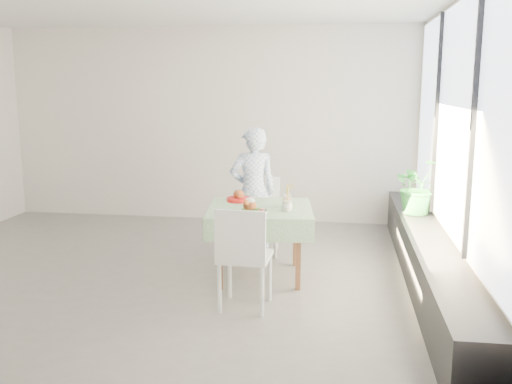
% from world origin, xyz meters
% --- Properties ---
extents(floor, '(6.00, 6.00, 0.00)m').
position_xyz_m(floor, '(0.00, 0.00, 0.00)').
color(floor, '#625F5C').
rests_on(floor, ground).
extents(ceiling, '(6.00, 6.00, 0.00)m').
position_xyz_m(ceiling, '(0.00, 0.00, 2.80)').
color(ceiling, white).
rests_on(ceiling, ground).
extents(wall_back, '(6.00, 0.02, 2.80)m').
position_xyz_m(wall_back, '(0.00, 2.50, 1.40)').
color(wall_back, silver).
rests_on(wall_back, ground).
extents(wall_front, '(6.00, 0.02, 2.80)m').
position_xyz_m(wall_front, '(0.00, -2.50, 1.40)').
color(wall_front, silver).
rests_on(wall_front, ground).
extents(wall_right, '(0.02, 5.00, 2.80)m').
position_xyz_m(wall_right, '(3.00, 0.00, 1.40)').
color(wall_right, silver).
rests_on(wall_right, ground).
extents(window_pane, '(0.01, 4.80, 2.18)m').
position_xyz_m(window_pane, '(2.97, 0.00, 1.65)').
color(window_pane, '#D1E0F9').
rests_on(window_pane, ground).
extents(window_ledge, '(0.40, 4.80, 0.50)m').
position_xyz_m(window_ledge, '(2.80, 0.00, 0.25)').
color(window_ledge, black).
rests_on(window_ledge, ground).
extents(cafe_table, '(1.15, 1.15, 0.74)m').
position_xyz_m(cafe_table, '(1.11, -0.01, 0.46)').
color(cafe_table, brown).
rests_on(cafe_table, ground).
extents(chair_far, '(0.45, 0.45, 0.90)m').
position_xyz_m(chair_far, '(1.00, 0.83, 0.28)').
color(chair_far, white).
rests_on(chair_far, ground).
extents(chair_near, '(0.46, 0.46, 0.94)m').
position_xyz_m(chair_near, '(1.10, -0.87, 0.29)').
color(chair_near, white).
rests_on(chair_near, ground).
extents(diner, '(0.64, 0.53, 1.50)m').
position_xyz_m(diner, '(0.91, 0.81, 0.75)').
color(diner, '#85A3D5').
rests_on(diner, ground).
extents(main_dish, '(0.29, 0.29, 0.15)m').
position_xyz_m(main_dish, '(1.06, -0.26, 0.79)').
color(main_dish, white).
rests_on(main_dish, cafe_table).
extents(juice_cup_orange, '(0.10, 0.10, 0.28)m').
position_xyz_m(juice_cup_orange, '(1.38, 0.05, 0.81)').
color(juice_cup_orange, white).
rests_on(juice_cup_orange, cafe_table).
extents(juice_cup_lemonade, '(0.10, 0.10, 0.28)m').
position_xyz_m(juice_cup_lemonade, '(1.40, -0.14, 0.81)').
color(juice_cup_lemonade, white).
rests_on(juice_cup_lemonade, cafe_table).
extents(second_dish, '(0.26, 0.26, 0.12)m').
position_xyz_m(second_dish, '(0.84, 0.26, 0.78)').
color(second_dish, red).
rests_on(second_dish, cafe_table).
extents(potted_plant, '(0.75, 0.72, 0.65)m').
position_xyz_m(potted_plant, '(2.81, 1.01, 0.83)').
color(potted_plant, '#2C843A').
rests_on(potted_plant, window_ledge).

